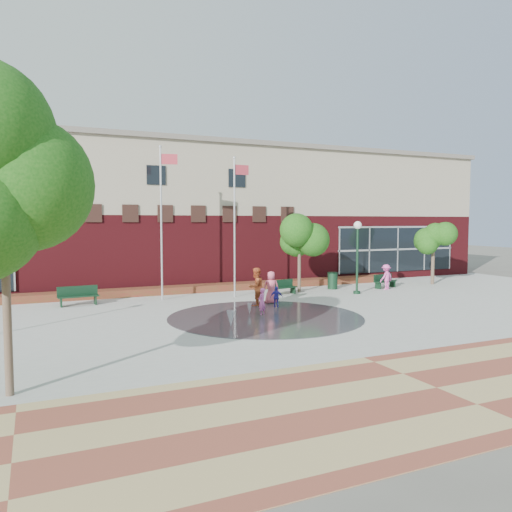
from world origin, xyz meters
name	(u,v)px	position (x,y,z in m)	size (l,w,h in m)	color
ground	(299,332)	(0.00, 0.00, 0.00)	(120.00, 120.00, 0.00)	#666056
plaza_concrete	(256,314)	(0.00, 4.00, 0.00)	(46.00, 18.00, 0.01)	#A8A8A0
paver_band	(437,388)	(0.00, -7.00, 0.00)	(46.00, 6.00, 0.01)	brown
splash_pad	(265,317)	(0.00, 3.00, 0.00)	(8.40, 8.40, 0.01)	#383A3D
library_building	(176,214)	(0.00, 17.48, 4.64)	(44.40, 10.40, 9.20)	#581117
flower_bed	(203,292)	(0.00, 11.60, 0.00)	(26.00, 1.20, 0.40)	maroon
flagpole_left	(162,215)	(-2.91, 9.44, 4.48)	(0.93, 0.29, 8.05)	silver
flagpole_right	(235,219)	(0.96, 8.89, 4.26)	(0.94, 0.16, 7.62)	silver
lamp_right	(357,249)	(7.71, 7.16, 2.58)	(0.44, 0.44, 4.15)	#13321E
bench_left	(78,300)	(-7.12, 9.43, 0.31)	(1.95, 0.66, 0.96)	#13321E
bench_mid	(283,290)	(3.72, 8.57, 0.27)	(1.75, 0.82, 0.85)	#13321E
bench_right	(385,284)	(10.78, 8.50, 0.28)	(1.78, 0.87, 0.86)	#13321E
trash_can	(333,281)	(7.55, 9.44, 0.53)	(0.64, 0.64, 1.05)	#13321E
tree_big_left	(2,180)	(-9.66, -3.27, 5.10)	(4.46, 4.46, 7.14)	#4F3D30
tree_mid	(299,236)	(5.08, 9.16, 3.32)	(2.70, 2.70, 4.56)	#4F3D30
tree_small_right	(433,240)	(14.81, 8.72, 2.96)	(2.37, 2.37, 4.05)	#4F3D30
water_jet_a	(231,328)	(-2.15, 1.58, 0.00)	(0.34, 0.34, 0.66)	white
water_jet_b	(250,315)	(-0.38, 3.86, 0.00)	(0.22, 0.22, 0.49)	white
child_splash	(262,302)	(0.07, 3.53, 0.61)	(0.44, 0.29, 1.21)	#E95EB8
adult_red	(256,287)	(0.80, 5.79, 0.95)	(0.92, 0.72, 1.89)	#B64F26
adult_pink	(271,288)	(1.79, 6.13, 0.82)	(0.81, 0.52, 1.65)	#E05A74
child_blue	(276,297)	(1.51, 4.98, 0.51)	(0.60, 0.25, 1.03)	#3630B5
person_bench	(386,277)	(10.41, 7.96, 0.77)	(0.99, 0.57, 1.54)	#EC52B0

